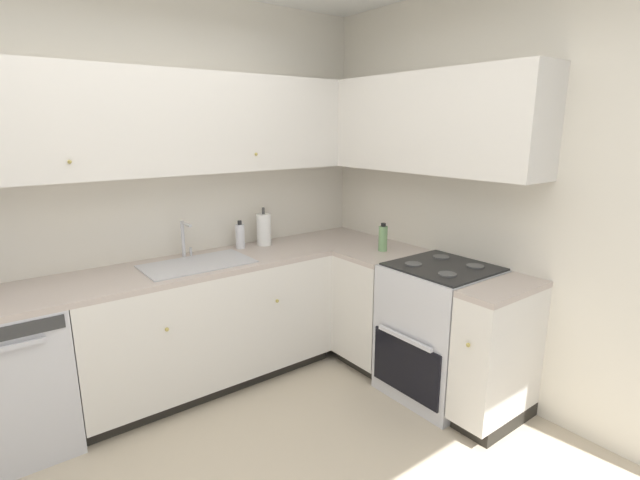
{
  "coord_description": "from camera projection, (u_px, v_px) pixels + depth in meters",
  "views": [
    {
      "loc": [
        -0.81,
        -1.52,
        1.78
      ],
      "look_at": [
        0.98,
        0.82,
        1.06
      ],
      "focal_mm": 26.39,
      "sensor_mm": 36.0,
      "label": 1
    }
  ],
  "objects": [
    {
      "name": "lower_cabinets_right",
      "position": [
        417.0,
        324.0,
        3.29
      ],
      "size": [
        0.62,
        1.34,
        0.85
      ],
      "color": "silver",
      "rests_on": "ground_plane"
    },
    {
      "name": "upper_cabinets_right",
      "position": [
        414.0,
        123.0,
        3.23
      ],
      "size": [
        0.32,
        1.89,
        0.65
      ],
      "color": "silver"
    },
    {
      "name": "countertop_right",
      "position": [
        420.0,
        264.0,
        3.18
      ],
      "size": [
        0.6,
        1.34,
        0.03
      ],
      "color": "#B7A89E",
      "rests_on": "lower_cabinets_right"
    },
    {
      "name": "oil_bottle",
      "position": [
        383.0,
        238.0,
        3.43
      ],
      "size": [
        0.06,
        0.06,
        0.21
      ],
      "color": "#729E66",
      "rests_on": "countertop_right"
    },
    {
      "name": "soap_bottle",
      "position": [
        240.0,
        236.0,
        3.51
      ],
      "size": [
        0.07,
        0.07,
        0.21
      ],
      "color": "silver",
      "rests_on": "countertop_back"
    },
    {
      "name": "sink",
      "position": [
        198.0,
        270.0,
        3.12
      ],
      "size": [
        0.7,
        0.4,
        0.1
      ],
      "color": "#B7B7BC",
      "rests_on": "countertop_back"
    },
    {
      "name": "paper_towel_roll",
      "position": [
        264.0,
        229.0,
        3.6
      ],
      "size": [
        0.11,
        0.11,
        0.3
      ],
      "color": "white",
      "rests_on": "countertop_back"
    },
    {
      "name": "wall_back",
      "position": [
        120.0,
        198.0,
        3.08
      ],
      "size": [
        3.86,
        0.05,
        2.65
      ],
      "primitive_type": "cube",
      "color": "silver",
      "rests_on": "ground_plane"
    },
    {
      "name": "countertop_back",
      "position": [
        203.0,
        265.0,
        3.17
      ],
      "size": [
        2.95,
        0.6,
        0.03
      ],
      "primitive_type": "cube",
      "color": "#B7A89E",
      "rests_on": "lower_cabinets_back"
    },
    {
      "name": "lower_cabinets_back",
      "position": [
        207.0,
        325.0,
        3.28
      ],
      "size": [
        1.74,
        0.62,
        0.85
      ],
      "color": "silver",
      "rests_on": "ground_plane"
    },
    {
      "name": "oven_range",
      "position": [
        440.0,
        330.0,
        3.15
      ],
      "size": [
        0.68,
        0.62,
        1.04
      ],
      "color": "silver",
      "rests_on": "ground_plane"
    },
    {
      "name": "dishwasher",
      "position": [
        8.0,
        379.0,
        2.59
      ],
      "size": [
        0.6,
        0.63,
        0.85
      ],
      "color": "silver",
      "rests_on": "ground_plane"
    },
    {
      "name": "faucet",
      "position": [
        184.0,
        236.0,
        3.24
      ],
      "size": [
        0.07,
        0.16,
        0.26
      ],
      "color": "silver",
      "rests_on": "countertop_back"
    },
    {
      "name": "upper_cabinets_back",
      "position": [
        162.0,
        123.0,
        2.97
      ],
      "size": [
        2.63,
        0.34,
        0.65
      ],
      "color": "silver"
    },
    {
      "name": "wall_right",
      "position": [
        521.0,
        202.0,
        2.88
      ],
      "size": [
        0.05,
        3.45,
        2.65
      ],
      "primitive_type": "cube",
      "color": "silver",
      "rests_on": "ground_plane"
    }
  ]
}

